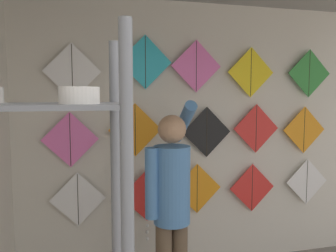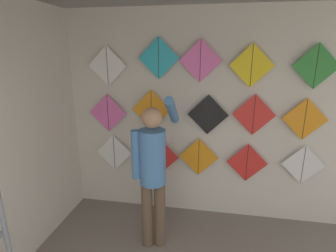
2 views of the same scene
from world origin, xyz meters
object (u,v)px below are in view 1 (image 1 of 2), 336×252
Objects in this scene: kite_7 at (207,132)px; kite_10 at (72,71)px; kite_2 at (197,189)px; kite_3 at (252,188)px; kite_4 at (307,182)px; kite_13 at (251,72)px; kite_11 at (145,62)px; kite_6 at (135,130)px; shopkeeper at (171,199)px; kite_9 at (304,130)px; kite_5 at (70,140)px; kite_12 at (196,66)px; kite_1 at (147,199)px; kite_8 at (256,129)px; kite_14 at (309,73)px; kite_0 at (78,199)px.

kite_7 is 1.47m from kite_10.
kite_3 is at bearing 0.00° from kite_2.
kite_13 reaches higher than kite_4.
kite_11 is at bearing 180.00° from kite_13.
shopkeeper is at bearing -75.68° from kite_6.
kite_10 is (-2.51, 0.00, 0.61)m from kite_9.
kite_7 is 0.96m from kite_11.
kite_4 reaches higher than kite_3.
kite_11 reaches higher than kite_5.
kite_7 is 0.80m from kite_13.
kite_4 is (1.80, 0.73, -0.16)m from shopkeeper.
kite_10 is 1.83m from kite_13.
kite_12 is at bearing 0.00° from kite_11.
kite_12 is at bearing 180.00° from kite_2.
kite_2 is at bearing 180.00° from kite_13.
kite_4 is (1.88, 0.00, 0.07)m from kite_1.
kite_4 is 0.92m from kite_8.
kite_12 is (-0.12, 0.00, 0.68)m from kite_7.
shopkeeper is 3.41× the size of kite_14.
kite_7 is at bearing 180.00° from kite_14.
kite_14 is at bearing 0.00° from kite_9.
kite_12 is (0.53, 0.00, -0.03)m from kite_11.
kite_11 is at bearing 180.00° from kite_8.
kite_6 is (0.57, 0.00, 0.66)m from kite_0.
kite_10 reaches higher than kite_9.
kite_6 is (-0.65, 0.00, 0.64)m from kite_2.
kite_8 is 1.00× the size of kite_12.
kite_5 is at bearing 180.00° from kite_0.
kite_14 is (0.04, 0.00, 0.63)m from kite_9.
shopkeeper is 1.06m from kite_0.
kite_9 is at bearing 0.00° from kite_12.
kite_3 is 1.00× the size of kite_10.
kite_5 is at bearing 179.92° from kite_1.
kite_4 is 1.00× the size of kite_10.
kite_0 is 1.00× the size of kite_13.
kite_14 reaches higher than kite_2.
kite_11 is 1.00× the size of kite_12.
shopkeeper reaches higher than kite_2.
kite_11 is 1.00× the size of kite_14.
kite_7 reaches higher than kite_0.
kite_7 is 1.17m from kite_9.
kite_8 is (1.21, 0.00, 0.70)m from kite_1.
kite_0 is at bearing 0.00° from kite_10.
kite_10 is at bearing 180.00° from kite_7.
kite_11 reaches higher than kite_10.
kite_12 is (-0.02, 0.00, 1.28)m from kite_2.
kite_11 is at bearing 180.00° from kite_9.
kite_4 is 1.87m from kite_12.
kite_6 is 1.00× the size of kite_12.
kite_13 is (0.61, 0.00, -0.05)m from kite_12.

